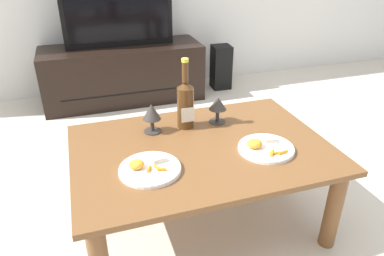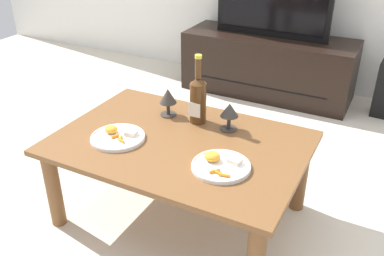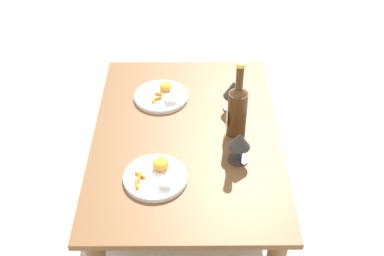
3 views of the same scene
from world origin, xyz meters
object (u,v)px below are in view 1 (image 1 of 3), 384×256
object	(u,v)px
goblet_right	(218,105)
dinner_plate_left	(149,168)
dinner_plate_right	(265,147)
tv_stand	(124,74)
tv_screen	(118,9)
dining_table	(201,160)
wine_bottle	(185,102)
floor_speaker	(221,67)
goblet_left	(152,113)

from	to	relation	value
goblet_right	dinner_plate_left	distance (m)	0.52
dinner_plate_left	dinner_plate_right	bearing A→B (deg)	-0.03
tv_stand	dinner_plate_right	xyz separation A→B (m)	(0.37, -1.75, 0.20)
dinner_plate_right	tv_screen	bearing A→B (deg)	101.87
tv_stand	dining_table	bearing A→B (deg)	-85.97
wine_bottle	goblet_right	bearing A→B (deg)	-1.11
tv_screen	dinner_plate_left	bearing A→B (deg)	-94.66
goblet_right	dinner_plate_left	size ratio (longest dim) A/B	0.55
dining_table	floor_speaker	bearing A→B (deg)	64.86
goblet_left	dinner_plate_left	xyz separation A→B (m)	(-0.08, -0.31, -0.09)
dining_table	wine_bottle	xyz separation A→B (m)	(-0.01, 0.20, 0.20)
dinner_plate_left	dinner_plate_right	size ratio (longest dim) A/B	1.02
tv_screen	wine_bottle	distance (m)	1.45
dinner_plate_left	goblet_left	bearing A→B (deg)	75.15
tv_stand	goblet_left	world-z (taller)	goblet_left
floor_speaker	dinner_plate_right	distance (m)	1.85
tv_stand	dinner_plate_right	world-z (taller)	dinner_plate_right
tv_screen	goblet_right	bearing A→B (deg)	-79.35
tv_screen	floor_speaker	size ratio (longest dim) A/B	2.18
tv_screen	dinner_plate_right	size ratio (longest dim) A/B	3.54
dinner_plate_right	floor_speaker	bearing A→B (deg)	73.51
wine_bottle	goblet_left	world-z (taller)	wine_bottle
dining_table	tv_screen	distance (m)	1.69
tv_stand	goblet_right	xyz separation A→B (m)	(0.27, -1.44, 0.28)
floor_speaker	goblet_right	world-z (taller)	goblet_right
goblet_left	dinner_plate_right	distance (m)	0.54
tv_stand	goblet_left	size ratio (longest dim) A/B	9.08
dining_table	tv_screen	world-z (taller)	tv_screen
tv_stand	goblet_right	world-z (taller)	goblet_right
dining_table	floor_speaker	distance (m)	1.82
dining_table	goblet_left	size ratio (longest dim) A/B	7.83
wine_bottle	dinner_plate_left	world-z (taller)	wine_bottle
tv_stand	wine_bottle	xyz separation A→B (m)	(0.11, -1.43, 0.32)
dinner_plate_right	wine_bottle	bearing A→B (deg)	129.55
floor_speaker	wine_bottle	bearing A→B (deg)	-115.64
dining_table	dinner_plate_right	xyz separation A→B (m)	(0.25, -0.11, 0.08)
dining_table	floor_speaker	world-z (taller)	dining_table
dinner_plate_left	dining_table	bearing A→B (deg)	23.53
wine_bottle	goblet_left	bearing A→B (deg)	-178.89
floor_speaker	wine_bottle	size ratio (longest dim) A/B	1.16
goblet_left	dining_table	bearing A→B (deg)	-49.10
dinner_plate_left	wine_bottle	bearing A→B (deg)	52.02
tv_stand	tv_screen	xyz separation A→B (m)	(-0.00, -0.00, 0.52)
wine_bottle	goblet_right	xyz separation A→B (m)	(0.16, -0.00, -0.04)
goblet_left	dinner_plate_right	world-z (taller)	goblet_left
tv_stand	tv_screen	distance (m)	0.52
tv_screen	dinner_plate_left	size ratio (longest dim) A/B	3.48
tv_screen	floor_speaker	distance (m)	1.05
floor_speaker	dinner_plate_left	size ratio (longest dim) A/B	1.59
tv_screen	goblet_left	xyz separation A→B (m)	(-0.06, -1.43, -0.23)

